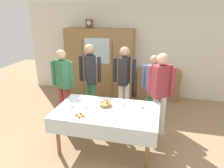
% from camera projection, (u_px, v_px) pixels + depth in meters
% --- Properties ---
extents(ground_plane, '(12.00, 12.00, 0.00)m').
position_uv_depth(ground_plane, '(110.00, 141.00, 4.27)').
color(ground_plane, '#997A56').
rests_on(ground_plane, ground).
extents(back_wall, '(6.40, 0.10, 2.70)m').
position_uv_depth(back_wall, '(132.00, 50.00, 6.25)').
color(back_wall, silver).
rests_on(back_wall, ground).
extents(dining_table, '(1.84, 1.11, 0.78)m').
position_uv_depth(dining_table, '(106.00, 115.00, 3.82)').
color(dining_table, olive).
rests_on(dining_table, ground).
extents(wall_cabinet, '(1.99, 0.46, 1.96)m').
position_uv_depth(wall_cabinet, '(100.00, 63.00, 6.30)').
color(wall_cabinet, olive).
rests_on(wall_cabinet, ground).
extents(mantel_clock, '(0.18, 0.11, 0.24)m').
position_uv_depth(mantel_clock, '(89.00, 24.00, 6.00)').
color(mantel_clock, brown).
rests_on(mantel_clock, wall_cabinet).
extents(bookshelf_low, '(1.18, 0.35, 0.86)m').
position_uv_depth(bookshelf_low, '(158.00, 84.00, 6.14)').
color(bookshelf_low, olive).
rests_on(bookshelf_low, ground).
extents(book_stack, '(0.17, 0.21, 0.06)m').
position_uv_depth(book_stack, '(160.00, 69.00, 5.99)').
color(book_stack, '#2D5184').
rests_on(book_stack, bookshelf_low).
extents(tea_cup_far_left, '(0.13, 0.13, 0.06)m').
position_uv_depth(tea_cup_far_left, '(123.00, 102.00, 4.05)').
color(tea_cup_far_left, white).
rests_on(tea_cup_far_left, dining_table).
extents(tea_cup_center, '(0.13, 0.13, 0.06)m').
position_uv_depth(tea_cup_center, '(72.00, 106.00, 3.91)').
color(tea_cup_center, white).
rests_on(tea_cup_center, dining_table).
extents(tea_cup_mid_right, '(0.13, 0.13, 0.06)m').
position_uv_depth(tea_cup_mid_right, '(80.00, 99.00, 4.19)').
color(tea_cup_mid_right, white).
rests_on(tea_cup_mid_right, dining_table).
extents(tea_cup_front_edge, '(0.13, 0.13, 0.06)m').
position_uv_depth(tea_cup_front_edge, '(85.00, 106.00, 3.92)').
color(tea_cup_front_edge, white).
rests_on(tea_cup_front_edge, dining_table).
extents(tea_cup_near_right, '(0.13, 0.13, 0.06)m').
position_uv_depth(tea_cup_near_right, '(142.00, 106.00, 3.91)').
color(tea_cup_near_right, white).
rests_on(tea_cup_near_right, dining_table).
extents(bread_basket, '(0.24, 0.24, 0.16)m').
position_uv_depth(bread_basket, '(106.00, 104.00, 3.96)').
color(bread_basket, '#9E7542').
rests_on(bread_basket, dining_table).
extents(pastry_plate, '(0.28, 0.28, 0.05)m').
position_uv_depth(pastry_plate, '(80.00, 116.00, 3.57)').
color(pastry_plate, white).
rests_on(pastry_plate, dining_table).
extents(spoon_near_right, '(0.12, 0.02, 0.01)m').
position_uv_depth(spoon_near_right, '(140.00, 125.00, 3.31)').
color(spoon_near_right, silver).
rests_on(spoon_near_right, dining_table).
extents(spoon_back_edge, '(0.12, 0.02, 0.01)m').
position_uv_depth(spoon_back_edge, '(119.00, 111.00, 3.76)').
color(spoon_back_edge, silver).
rests_on(spoon_back_edge, dining_table).
extents(person_behind_table_right, '(0.52, 0.37, 1.70)m').
position_uv_depth(person_behind_table_right, '(124.00, 75.00, 4.89)').
color(person_behind_table_right, silver).
rests_on(person_behind_table_right, ground).
extents(person_by_cabinet, '(0.52, 0.38, 1.71)m').
position_uv_depth(person_by_cabinet, '(161.00, 87.00, 4.16)').
color(person_by_cabinet, silver).
rests_on(person_by_cabinet, ground).
extents(person_behind_table_left, '(0.52, 0.36, 1.66)m').
position_uv_depth(person_behind_table_left, '(63.00, 79.00, 4.73)').
color(person_behind_table_left, '#933338').
rests_on(person_behind_table_left, ground).
extents(person_beside_shelf, '(0.52, 0.41, 1.75)m').
position_uv_depth(person_beside_shelf, '(90.00, 74.00, 4.88)').
color(person_beside_shelf, '#33704C').
rests_on(person_beside_shelf, ground).
extents(person_near_right_end, '(0.52, 0.41, 1.55)m').
position_uv_depth(person_near_right_end, '(153.00, 82.00, 4.76)').
color(person_near_right_end, '#33704C').
rests_on(person_near_right_end, ground).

